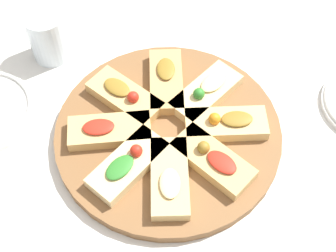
% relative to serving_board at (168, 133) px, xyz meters
% --- Properties ---
extents(ground_plane, '(3.00, 3.00, 0.00)m').
position_rel_serving_board_xyz_m(ground_plane, '(0.00, 0.00, -0.01)').
color(ground_plane, silver).
extents(serving_board, '(0.40, 0.40, 0.02)m').
position_rel_serving_board_xyz_m(serving_board, '(0.00, 0.00, 0.00)').
color(serving_board, brown).
rests_on(serving_board, ground_plane).
extents(focaccia_slice_0, '(0.15, 0.10, 0.04)m').
position_rel_serving_board_xyz_m(focaccia_slice_0, '(0.10, -0.03, 0.02)').
color(focaccia_slice_0, '#DBB775').
rests_on(focaccia_slice_0, serving_board).
extents(focaccia_slice_1, '(0.15, 0.12, 0.04)m').
position_rel_serving_board_xyz_m(focaccia_slice_1, '(0.09, 0.05, 0.02)').
color(focaccia_slice_1, '#E5C689').
rests_on(focaccia_slice_1, serving_board).
extents(focaccia_slice_2, '(0.10, 0.15, 0.03)m').
position_rel_serving_board_xyz_m(focaccia_slice_2, '(0.03, 0.10, 0.02)').
color(focaccia_slice_2, tan).
rests_on(focaccia_slice_2, serving_board).
extents(focaccia_slice_3, '(0.13, 0.15, 0.04)m').
position_rel_serving_board_xyz_m(focaccia_slice_3, '(-0.05, 0.09, 0.02)').
color(focaccia_slice_3, tan).
rests_on(focaccia_slice_3, serving_board).
extents(focaccia_slice_4, '(0.15, 0.09, 0.03)m').
position_rel_serving_board_xyz_m(focaccia_slice_4, '(-0.10, 0.02, 0.02)').
color(focaccia_slice_4, tan).
rests_on(focaccia_slice_4, serving_board).
extents(focaccia_slice_5, '(0.15, 0.13, 0.04)m').
position_rel_serving_board_xyz_m(focaccia_slice_5, '(-0.09, -0.05, 0.02)').
color(focaccia_slice_5, '#E5C689').
rests_on(focaccia_slice_5, serving_board).
extents(focaccia_slice_6, '(0.10, 0.15, 0.03)m').
position_rel_serving_board_xyz_m(focaccia_slice_6, '(-0.03, -0.10, 0.02)').
color(focaccia_slice_6, '#DBB775').
rests_on(focaccia_slice_6, serving_board).
extents(focaccia_slice_7, '(0.12, 0.15, 0.04)m').
position_rel_serving_board_xyz_m(focaccia_slice_7, '(0.05, -0.09, 0.02)').
color(focaccia_slice_7, tan).
rests_on(focaccia_slice_7, serving_board).
extents(water_glass, '(0.08, 0.08, 0.10)m').
position_rel_serving_board_xyz_m(water_glass, '(-0.16, 0.27, 0.04)').
color(water_glass, silver).
rests_on(water_glass, ground_plane).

